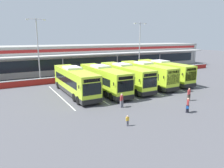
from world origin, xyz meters
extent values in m
plane|color=#4C4C51|center=(0.00, 0.00, 0.00)|extent=(200.00, 200.00, 0.00)
cube|color=#B7B7B2|center=(0.00, 27.00, 2.75)|extent=(70.00, 10.00, 5.50)
cube|color=#19232D|center=(0.00, 21.98, 2.30)|extent=(66.00, 0.08, 2.20)
cube|color=maroon|center=(0.00, 21.97, 5.15)|extent=(68.00, 0.08, 0.60)
cube|color=beige|center=(0.00, 20.50, 4.20)|extent=(67.00, 3.00, 0.24)
cube|color=gray|center=(0.00, 27.00, 5.75)|extent=(70.00, 10.00, 0.50)
cylinder|color=#999999|center=(-6.20, 19.30, 2.10)|extent=(0.20, 0.20, 4.20)
cylinder|color=#999999|center=(6.20, 19.30, 2.10)|extent=(0.20, 0.20, 4.20)
cylinder|color=#999999|center=(18.60, 19.30, 2.10)|extent=(0.20, 0.20, 4.20)
cylinder|color=#999999|center=(31.00, 19.30, 2.10)|extent=(0.20, 0.20, 4.20)
cube|color=maroon|center=(0.00, 14.50, 0.50)|extent=(60.00, 0.36, 1.00)
cube|color=#B2B2B2|center=(0.00, 14.50, 1.05)|extent=(60.00, 0.40, 0.10)
cube|color=#B7DB2D|center=(-8.30, 5.93, 1.91)|extent=(2.59, 12.01, 3.19)
cube|color=#333333|center=(-8.30, 5.93, 0.59)|extent=(2.61, 12.03, 0.56)
cube|color=black|center=(-8.30, 6.33, 2.15)|extent=(2.61, 9.61, 0.96)
cube|color=black|center=(-8.28, -0.02, 2.05)|extent=(2.31, 0.11, 1.40)
cube|color=black|center=(-8.28, -0.03, 3.05)|extent=(2.05, 0.09, 0.40)
cube|color=silver|center=(-8.30, 6.93, 3.64)|extent=(2.06, 2.81, 0.28)
cube|color=black|center=(-8.28, -0.13, 0.55)|extent=(2.45, 0.17, 0.44)
cube|color=black|center=(-6.83, 0.34, 2.40)|extent=(0.08, 0.12, 0.36)
cube|color=black|center=(-9.74, 0.33, 2.40)|extent=(0.08, 0.12, 0.36)
cylinder|color=black|center=(-7.12, 10.53, 0.52)|extent=(0.32, 1.04, 1.04)
cylinder|color=black|center=(-9.51, 10.53, 0.52)|extent=(0.32, 1.04, 1.04)
cylinder|color=black|center=(-7.10, 2.73, 0.52)|extent=(0.32, 1.04, 1.04)
cylinder|color=black|center=(-9.49, 2.73, 0.52)|extent=(0.32, 1.04, 1.04)
cylinder|color=black|center=(-7.09, 1.33, 0.52)|extent=(0.32, 1.04, 1.04)
cylinder|color=black|center=(-9.48, 1.33, 0.52)|extent=(0.32, 1.04, 1.04)
cube|color=#B7DB2D|center=(-4.15, 5.40, 1.91)|extent=(2.59, 12.01, 3.19)
cube|color=#333333|center=(-4.15, 5.40, 0.59)|extent=(2.61, 12.03, 0.56)
cube|color=black|center=(-4.15, 5.80, 2.15)|extent=(2.61, 9.61, 0.96)
cube|color=black|center=(-4.13, -0.55, 2.05)|extent=(2.31, 0.11, 1.40)
cube|color=black|center=(-4.13, -0.56, 3.05)|extent=(2.05, 0.09, 0.40)
cube|color=silver|center=(-4.15, 6.40, 3.64)|extent=(2.06, 2.81, 0.28)
cube|color=black|center=(-4.13, -0.66, 0.55)|extent=(2.45, 0.17, 0.44)
cube|color=black|center=(-2.68, -0.19, 2.40)|extent=(0.08, 0.12, 0.36)
cube|color=black|center=(-5.58, -0.20, 2.40)|extent=(0.08, 0.12, 0.36)
cylinder|color=black|center=(-2.96, 10.00, 0.52)|extent=(0.32, 1.04, 1.04)
cylinder|color=black|center=(-5.35, 10.00, 0.52)|extent=(0.32, 1.04, 1.04)
cylinder|color=black|center=(-2.94, 2.21, 0.52)|extent=(0.32, 1.04, 1.04)
cylinder|color=black|center=(-5.33, 2.20, 0.52)|extent=(0.32, 1.04, 1.04)
cylinder|color=black|center=(-2.94, 0.81, 0.52)|extent=(0.32, 1.04, 1.04)
cylinder|color=black|center=(-5.33, 0.80, 0.52)|extent=(0.32, 1.04, 1.04)
cube|color=#B7DB2D|center=(-0.24, 5.65, 1.91)|extent=(2.59, 12.01, 3.19)
cube|color=#333333|center=(-0.24, 5.65, 0.59)|extent=(2.61, 12.03, 0.56)
cube|color=black|center=(-0.24, 6.05, 2.15)|extent=(2.61, 9.61, 0.96)
cube|color=black|center=(-0.23, -0.30, 2.05)|extent=(2.31, 0.11, 1.40)
cube|color=black|center=(-0.22, -0.31, 3.05)|extent=(2.05, 0.09, 0.40)
cube|color=silver|center=(-0.25, 6.65, 3.64)|extent=(2.06, 2.81, 0.28)
cube|color=black|center=(-0.22, -0.41, 0.55)|extent=(2.45, 0.17, 0.44)
cube|color=black|center=(1.23, 0.05, 2.40)|extent=(0.08, 0.12, 0.36)
cube|color=black|center=(-1.68, 0.04, 2.40)|extent=(0.08, 0.12, 0.36)
cylinder|color=black|center=(0.94, 10.25, 0.52)|extent=(0.32, 1.04, 1.04)
cylinder|color=black|center=(-1.45, 10.24, 0.52)|extent=(0.32, 1.04, 1.04)
cylinder|color=black|center=(0.96, 2.45, 0.52)|extent=(0.32, 1.04, 1.04)
cylinder|color=black|center=(-1.43, 2.44, 0.52)|extent=(0.32, 1.04, 1.04)
cylinder|color=black|center=(0.97, 1.05, 0.52)|extent=(0.32, 1.04, 1.04)
cylinder|color=black|center=(-1.42, 1.04, 0.52)|extent=(0.32, 1.04, 1.04)
cube|color=#B7DB2D|center=(4.02, 5.81, 1.91)|extent=(2.59, 12.01, 3.19)
cube|color=#333333|center=(4.02, 5.81, 0.59)|extent=(2.61, 12.03, 0.56)
cube|color=black|center=(4.02, 6.21, 2.15)|extent=(2.61, 9.61, 0.96)
cube|color=black|center=(4.03, -0.14, 2.05)|extent=(2.31, 0.11, 1.40)
cube|color=black|center=(4.03, -0.15, 3.05)|extent=(2.05, 0.09, 0.40)
cube|color=silver|center=(4.01, 6.81, 3.64)|extent=(2.06, 2.81, 0.28)
cube|color=black|center=(4.03, -0.25, 0.55)|extent=(2.45, 0.17, 0.44)
cube|color=black|center=(5.49, 0.21, 2.40)|extent=(0.08, 0.12, 0.36)
cube|color=black|center=(2.58, 0.20, 2.40)|extent=(0.08, 0.12, 0.36)
cylinder|color=black|center=(5.20, 10.41, 0.52)|extent=(0.32, 1.04, 1.04)
cylinder|color=black|center=(2.81, 10.41, 0.52)|extent=(0.32, 1.04, 1.04)
cylinder|color=black|center=(5.22, 2.61, 0.52)|extent=(0.32, 1.04, 1.04)
cylinder|color=black|center=(2.83, 2.61, 0.52)|extent=(0.32, 1.04, 1.04)
cylinder|color=black|center=(5.23, 1.21, 0.52)|extent=(0.32, 1.04, 1.04)
cylinder|color=black|center=(2.84, 1.21, 0.52)|extent=(0.32, 1.04, 1.04)
cube|color=#B7DB2D|center=(8.16, 6.32, 1.91)|extent=(2.59, 12.01, 3.19)
cube|color=#333333|center=(8.16, 6.32, 0.59)|extent=(2.61, 12.03, 0.56)
cube|color=black|center=(8.16, 6.72, 2.15)|extent=(2.61, 9.61, 0.96)
cube|color=black|center=(8.18, 0.37, 2.05)|extent=(2.31, 0.11, 1.40)
cube|color=black|center=(8.18, 0.36, 3.05)|extent=(2.05, 0.09, 0.40)
cube|color=silver|center=(8.16, 7.32, 3.64)|extent=(2.06, 2.81, 0.28)
cube|color=black|center=(8.18, 0.26, 0.55)|extent=(2.45, 0.17, 0.44)
cube|color=black|center=(9.63, 0.73, 2.40)|extent=(0.08, 0.12, 0.36)
cube|color=black|center=(6.72, 0.72, 2.40)|extent=(0.08, 0.12, 0.36)
cylinder|color=black|center=(9.34, 10.93, 0.52)|extent=(0.32, 1.04, 1.04)
cylinder|color=black|center=(6.95, 10.92, 0.52)|extent=(0.32, 1.04, 1.04)
cylinder|color=black|center=(9.36, 3.13, 0.52)|extent=(0.32, 1.04, 1.04)
cylinder|color=black|center=(6.97, 3.12, 0.52)|extent=(0.32, 1.04, 1.04)
cylinder|color=black|center=(9.37, 1.73, 0.52)|extent=(0.32, 1.04, 1.04)
cylinder|color=black|center=(6.98, 1.72, 0.52)|extent=(0.32, 1.04, 1.04)
cube|color=silver|center=(-10.50, 6.00, 0.00)|extent=(0.14, 13.00, 0.01)
cube|color=silver|center=(-6.30, 6.00, 0.00)|extent=(0.14, 13.00, 0.01)
cube|color=silver|center=(-2.10, 6.00, 0.00)|extent=(0.14, 13.00, 0.01)
cube|color=silver|center=(2.10, 6.00, 0.00)|extent=(0.14, 13.00, 0.01)
cube|color=silver|center=(6.30, 6.00, 0.00)|extent=(0.14, 13.00, 0.01)
cube|color=silver|center=(10.50, 6.00, 0.00)|extent=(0.14, 13.00, 0.01)
cube|color=black|center=(-0.35, -6.71, 0.42)|extent=(0.22, 0.23, 0.84)
cube|color=black|center=(-0.15, -6.69, 0.42)|extent=(0.22, 0.23, 0.84)
cube|color=#B23838|center=(-0.25, -6.70, 1.12)|extent=(0.40, 0.39, 0.56)
cube|color=#B23838|center=(-0.41, -6.85, 1.09)|extent=(0.13, 0.13, 0.54)
cube|color=#B23838|center=(-0.08, -6.56, 1.09)|extent=(0.13, 0.13, 0.54)
sphere|color=tan|center=(-0.25, -6.70, 1.51)|extent=(0.22, 0.22, 0.22)
cube|color=#194C9E|center=(-0.48, -6.88, 0.63)|extent=(0.28, 0.29, 0.22)
cylinder|color=#194C9E|center=(-0.48, -6.88, 0.81)|extent=(0.02, 0.02, 0.16)
cube|color=slate|center=(-5.62, -1.92, 0.42)|extent=(0.21, 0.23, 0.84)
cube|color=slate|center=(-5.42, -1.95, 0.42)|extent=(0.21, 0.23, 0.84)
cube|color=#B23838|center=(-5.52, -1.94, 1.12)|extent=(0.40, 0.36, 0.56)
cube|color=#B23838|center=(-5.71, -2.05, 1.09)|extent=(0.13, 0.13, 0.54)
cube|color=#B23838|center=(-5.33, -1.82, 1.09)|extent=(0.13, 0.13, 0.54)
sphere|color=#DBB293|center=(-5.52, -1.94, 1.51)|extent=(0.22, 0.22, 0.22)
cube|color=slate|center=(-7.76, -6.54, 0.26)|extent=(0.09, 0.11, 0.52)
cube|color=slate|center=(-7.66, -6.61, 0.26)|extent=(0.09, 0.11, 0.52)
cube|color=gold|center=(-7.71, -6.57, 0.69)|extent=(0.21, 0.14, 0.35)
cube|color=gold|center=(-7.84, -6.58, 0.68)|extent=(0.06, 0.06, 0.33)
cube|color=gold|center=(-7.57, -6.57, 0.68)|extent=(0.06, 0.06, 0.33)
sphere|color=#DBB293|center=(-7.71, -6.57, 0.94)|extent=(0.14, 0.14, 0.14)
cube|color=#4C4238|center=(3.13, -3.74, 0.42)|extent=(0.18, 0.21, 0.84)
cube|color=#4C4238|center=(3.31, -3.82, 0.42)|extent=(0.18, 0.21, 0.84)
cube|color=#B23838|center=(3.22, -3.78, 1.12)|extent=(0.38, 0.29, 0.56)
cube|color=#B23838|center=(3.01, -3.83, 1.09)|extent=(0.11, 0.12, 0.54)
cube|color=#B23838|center=(3.43, -3.73, 1.09)|extent=(0.11, 0.12, 0.54)
sphere|color=tan|center=(3.22, -3.78, 1.51)|extent=(0.22, 0.22, 0.22)
cylinder|color=#9E9EA3|center=(-10.96, 17.45, 5.50)|extent=(0.20, 0.20, 11.00)
cylinder|color=#9E9EA3|center=(-10.96, 17.45, 10.85)|extent=(2.80, 0.10, 0.10)
cube|color=silver|center=(-12.36, 17.45, 10.75)|extent=(0.44, 0.28, 0.20)
cube|color=silver|center=(-9.56, 17.45, 10.75)|extent=(0.44, 0.28, 0.20)
cylinder|color=#9E9EA3|center=(10.90, 17.47, 5.50)|extent=(0.20, 0.20, 11.00)
cylinder|color=#9E9EA3|center=(10.90, 17.47, 10.85)|extent=(2.80, 0.10, 0.10)
cube|color=silver|center=(9.50, 17.47, 10.75)|extent=(0.44, 0.28, 0.20)
cube|color=silver|center=(12.30, 17.47, 10.75)|extent=(0.44, 0.28, 0.20)
camera|label=1|loc=(-17.31, -21.27, 7.80)|focal=33.46mm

